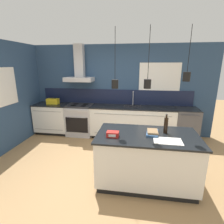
% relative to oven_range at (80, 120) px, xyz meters
% --- Properties ---
extents(ground_plane, '(16.00, 16.00, 0.00)m').
position_rel_oven_range_xyz_m(ground_plane, '(1.00, -1.69, -0.46)').
color(ground_plane, '#A87F51').
rests_on(ground_plane, ground).
extents(wall_back, '(5.60, 2.44, 2.60)m').
position_rel_oven_range_xyz_m(wall_back, '(0.94, 0.31, 0.90)').
color(wall_back, navy).
rests_on(wall_back, ground_plane).
extents(wall_left, '(0.08, 3.80, 2.60)m').
position_rel_oven_range_xyz_m(wall_left, '(-1.43, -0.99, 0.85)').
color(wall_left, navy).
rests_on(wall_left, ground_plane).
extents(counter_run_left, '(1.01, 0.64, 0.91)m').
position_rel_oven_range_xyz_m(counter_run_left, '(-0.87, 0.01, 0.01)').
color(counter_run_left, black).
rests_on(counter_run_left, ground_plane).
extents(counter_run_sink, '(2.35, 0.64, 1.32)m').
position_rel_oven_range_xyz_m(counter_run_sink, '(1.54, 0.01, 0.01)').
color(counter_run_sink, black).
rests_on(counter_run_sink, ground_plane).
extents(oven_range, '(0.74, 0.66, 0.91)m').
position_rel_oven_range_xyz_m(oven_range, '(0.00, 0.00, 0.00)').
color(oven_range, '#B5B5BA').
rests_on(oven_range, ground_plane).
extents(dishwasher, '(0.59, 0.65, 0.91)m').
position_rel_oven_range_xyz_m(dishwasher, '(3.00, 0.00, -0.00)').
color(dishwasher, '#4C4C51').
rests_on(dishwasher, ground_plane).
extents(kitchen_island, '(1.71, 0.96, 0.91)m').
position_rel_oven_range_xyz_m(kitchen_island, '(1.87, -1.96, 0.00)').
color(kitchen_island, black).
rests_on(kitchen_island, ground_plane).
extents(bottle_on_island, '(0.07, 0.07, 0.34)m').
position_rel_oven_range_xyz_m(bottle_on_island, '(2.18, -1.84, 0.60)').
color(bottle_on_island, black).
rests_on(bottle_on_island, kitchen_island).
extents(book_stack, '(0.22, 0.35, 0.07)m').
position_rel_oven_range_xyz_m(book_stack, '(1.95, -1.93, 0.48)').
color(book_stack, '#335684').
rests_on(book_stack, kitchen_island).
extents(red_supply_box, '(0.20, 0.13, 0.09)m').
position_rel_oven_range_xyz_m(red_supply_box, '(1.30, -2.13, 0.50)').
color(red_supply_box, red).
rests_on(red_supply_box, kitchen_island).
extents(paper_pile, '(0.43, 0.28, 0.01)m').
position_rel_oven_range_xyz_m(paper_pile, '(2.17, -2.18, 0.46)').
color(paper_pile, silver).
rests_on(paper_pile, kitchen_island).
extents(yellow_toolbox, '(0.34, 0.18, 0.19)m').
position_rel_oven_range_xyz_m(yellow_toolbox, '(-0.82, 0.00, 0.54)').
color(yellow_toolbox, gold).
rests_on(yellow_toolbox, counter_run_left).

